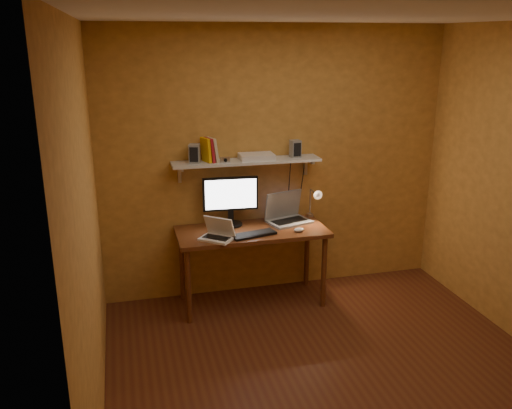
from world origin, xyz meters
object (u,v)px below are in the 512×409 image
object	(u,v)px
wall_shelf	(247,162)
shelf_camera	(225,160)
router	(257,157)
mouse	(299,230)
netbook	(218,233)
keyboard	(254,234)
desk_lamp	(314,200)
desk	(252,238)
monitor	(231,198)
laptop	(286,214)
speaker_left	(195,154)
speaker_right	(295,149)

from	to	relation	value
wall_shelf	shelf_camera	world-z (taller)	shelf_camera
shelf_camera	router	world-z (taller)	same
router	mouse	bearing A→B (deg)	-48.31
netbook	keyboard	bearing A→B (deg)	40.05
shelf_camera	netbook	bearing A→B (deg)	-114.98
keyboard	desk_lamp	world-z (taller)	desk_lamp
desk	monitor	size ratio (longest dim) A/B	2.67
laptop	netbook	size ratio (longest dim) A/B	1.33
desk	keyboard	distance (m)	0.18
monitor	keyboard	size ratio (longest dim) A/B	1.27
laptop	keyboard	size ratio (longest dim) A/B	1.11
keyboard	shelf_camera	world-z (taller)	shelf_camera
wall_shelf	netbook	xyz separation A→B (m)	(-0.35, -0.35, -0.55)
keyboard	speaker_left	xyz separation A→B (m)	(-0.47, 0.35, 0.70)
shelf_camera	keyboard	bearing A→B (deg)	-55.48
speaker_left	shelf_camera	xyz separation A→B (m)	(0.27, -0.06, -0.06)
monitor	laptop	world-z (taller)	monitor
monitor	keyboard	distance (m)	0.44
desk	laptop	size ratio (longest dim) A/B	3.06
wall_shelf	speaker_left	distance (m)	0.50
desk	desk_lamp	size ratio (longest dim) A/B	3.73
mouse	desk_lamp	xyz separation A→B (m)	(0.25, 0.29, 0.19)
wall_shelf	monitor	size ratio (longest dim) A/B	2.67
desk	laptop	bearing A→B (deg)	22.05
desk	shelf_camera	xyz separation A→B (m)	(-0.22, 0.13, 0.74)
laptop	speaker_left	bearing A→B (deg)	160.99
wall_shelf	speaker_right	bearing A→B (deg)	0.41
netbook	keyboard	distance (m)	0.33
monitor	speaker_right	xyz separation A→B (m)	(0.64, 0.02, 0.44)
mouse	desk	bearing A→B (deg)	154.68
monitor	laptop	size ratio (longest dim) A/B	1.15
wall_shelf	router	size ratio (longest dim) A/B	4.35
shelf_camera	router	xyz separation A→B (m)	(0.31, 0.06, 0.00)
speaker_left	keyboard	bearing A→B (deg)	-20.61
wall_shelf	keyboard	distance (m)	0.69
keyboard	mouse	world-z (taller)	mouse
wall_shelf	netbook	bearing A→B (deg)	-135.11
desk	shelf_camera	bearing A→B (deg)	148.75
wall_shelf	speaker_right	xyz separation A→B (m)	(0.48, 0.00, 0.10)
desk_lamp	speaker_right	xyz separation A→B (m)	(-0.18, 0.07, 0.50)
desk	monitor	distance (m)	0.43
speaker_left	desk_lamp	bearing A→B (deg)	12.73
wall_shelf	desk	bearing A→B (deg)	-90.00
monitor	speaker_right	size ratio (longest dim) A/B	3.21
speaker_right	netbook	bearing A→B (deg)	-163.23
netbook	speaker_right	bearing A→B (deg)	63.14
desk	netbook	distance (m)	0.41
netbook	speaker_right	world-z (taller)	speaker_right
speaker_right	desk_lamp	bearing A→B (deg)	-27.53
desk	mouse	size ratio (longest dim) A/B	13.74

